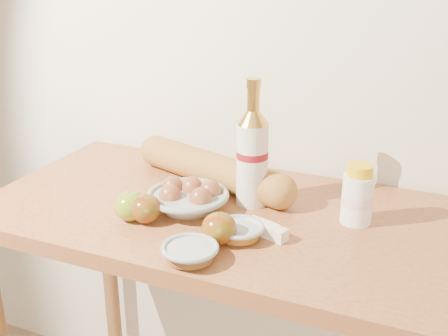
{
  "coord_description": "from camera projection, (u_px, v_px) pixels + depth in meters",
  "views": [
    {
      "loc": [
        0.47,
        0.06,
        1.49
      ],
      "look_at": [
        0.0,
        1.15,
        1.02
      ],
      "focal_mm": 45.0,
      "sensor_mm": 36.0,
      "label": 1
    }
  ],
  "objects": [
    {
      "name": "baguette",
      "position": [
        212.0,
        169.0,
        1.47
      ],
      "size": [
        0.53,
        0.24,
        0.09
      ],
      "rotation": [
        0.0,
        0.0,
        -0.31
      ],
      "color": "#B27E36",
      "rests_on": "table"
    },
    {
      "name": "apple_yellowgreen",
      "position": [
        130.0,
        206.0,
        1.29
      ],
      "size": [
        0.09,
        0.09,
        0.07
      ],
      "rotation": [
        0.0,
        0.0,
        0.31
      ],
      "color": "olive",
      "rests_on": "table"
    },
    {
      "name": "bourbon_bottle",
      "position": [
        252.0,
        155.0,
        1.34
      ],
      "size": [
        0.1,
        0.1,
        0.31
      ],
      "rotation": [
        0.0,
        0.0,
        0.38
      ],
      "color": "beige",
      "rests_on": "table"
    },
    {
      "name": "apple_redgreen_right",
      "position": [
        219.0,
        228.0,
        1.18
      ],
      "size": [
        0.1,
        0.1,
        0.07
      ],
      "rotation": [
        0.0,
        0.0,
        0.42
      ],
      "color": "#960809",
      "rests_on": "table"
    },
    {
      "name": "back_wall",
      "position": [
        278.0,
        23.0,
        1.48
      ],
      "size": [
        3.5,
        0.02,
        2.6
      ],
      "primitive_type": "cube",
      "color": "beige",
      "rests_on": "ground"
    },
    {
      "name": "cream_bottle",
      "position": [
        358.0,
        196.0,
        1.26
      ],
      "size": [
        0.09,
        0.09,
        0.14
      ],
      "rotation": [
        0.0,
        0.0,
        0.26
      ],
      "color": "white",
      "rests_on": "table"
    },
    {
      "name": "table",
      "position": [
        229.0,
        255.0,
        1.39
      ],
      "size": [
        1.2,
        0.6,
        0.9
      ],
      "color": "#AD6737",
      "rests_on": "ground"
    },
    {
      "name": "butter_stick",
      "position": [
        267.0,
        230.0,
        1.22
      ],
      "size": [
        0.1,
        0.06,
        0.03
      ],
      "rotation": [
        0.0,
        0.0,
        -0.35
      ],
      "color": "beige",
      "rests_on": "table"
    },
    {
      "name": "sugar_bowl",
      "position": [
        190.0,
        252.0,
        1.13
      ],
      "size": [
        0.15,
        0.15,
        0.03
      ],
      "rotation": [
        0.0,
        0.0,
        -0.31
      ],
      "color": "#909D98",
      "rests_on": "table"
    },
    {
      "name": "syrup_bowl",
      "position": [
        239.0,
        231.0,
        1.21
      ],
      "size": [
        0.14,
        0.14,
        0.03
      ],
      "rotation": [
        0.0,
        0.0,
        0.33
      ],
      "color": "#929F9A",
      "rests_on": "table"
    },
    {
      "name": "egg_bowl",
      "position": [
        188.0,
        198.0,
        1.34
      ],
      "size": [
        0.23,
        0.23,
        0.07
      ],
      "rotation": [
        0.0,
        0.0,
        0.16
      ],
      "color": "gray",
      "rests_on": "table"
    },
    {
      "name": "apple_redgreen_front",
      "position": [
        146.0,
        209.0,
        1.28
      ],
      "size": [
        0.09,
        0.09,
        0.07
      ],
      "rotation": [
        0.0,
        0.0,
        -0.29
      ],
      "color": "maroon",
      "rests_on": "table"
    }
  ]
}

